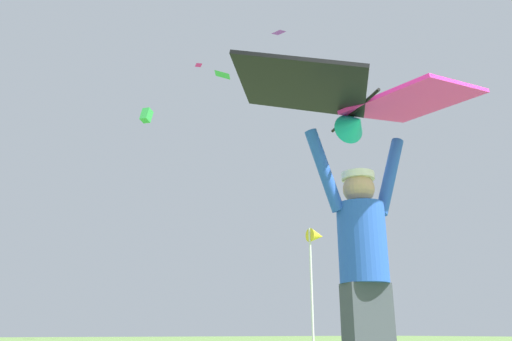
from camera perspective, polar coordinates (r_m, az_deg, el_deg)
The scene contains 7 objects.
kite_flyer_person at distance 3.58m, azimuth 12.27°, elevation -10.67°, with size 0.80×0.42×1.92m.
held_stunt_kite at distance 3.85m, azimuth 11.69°, elevation 7.86°, with size 2.02×1.30×0.43m.
distant_kite_green_high_left at distance 39.99m, azimuth -12.46°, elevation 6.19°, with size 1.11×0.99×1.19m.
distant_kite_purple_mid_right at distance 27.53m, azimuth 2.63°, elevation 15.60°, with size 0.78×0.81×0.31m.
distant_kite_magenta_overhead_distant at distance 39.23m, azimuth -6.62°, elevation 11.95°, with size 0.67×0.67×0.15m.
distant_kite_green_low_right at distance 28.91m, azimuth -3.83°, elevation 10.97°, with size 1.05×1.07×0.43m.
marker_flag at distance 8.59m, azimuth 6.84°, elevation -8.59°, with size 0.30×0.24×2.19m.
Camera 1 is at (-2.69, -2.53, 0.50)m, focal length 34.86 mm.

